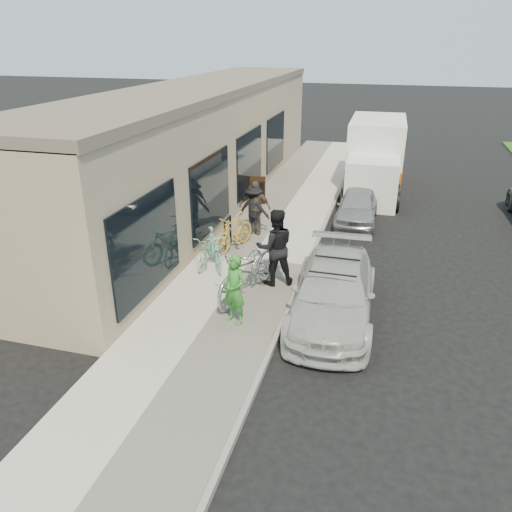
# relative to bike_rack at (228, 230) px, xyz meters

# --- Properties ---
(ground) EXTENTS (120.00, 120.00, 0.00)m
(ground) POSITION_rel_bike_rack_xyz_m (2.87, -3.63, -0.68)
(ground) COLOR black
(ground) RESTS_ON ground
(sidewalk) EXTENTS (3.00, 34.00, 0.15)m
(sidewalk) POSITION_rel_bike_rack_xyz_m (0.87, -0.63, -0.60)
(sidewalk) COLOR beige
(sidewalk) RESTS_ON ground
(curb) EXTENTS (0.12, 34.00, 0.13)m
(curb) POSITION_rel_bike_rack_xyz_m (2.42, -0.63, -0.61)
(curb) COLOR gray
(curb) RESTS_ON ground
(storefront) EXTENTS (3.60, 20.00, 4.22)m
(storefront) POSITION_rel_bike_rack_xyz_m (-2.37, 4.36, 1.45)
(storefront) COLOR tan
(storefront) RESTS_ON ground
(bike_rack) EXTENTS (0.09, 0.62, 0.88)m
(bike_rack) POSITION_rel_bike_rack_xyz_m (0.00, 0.00, 0.00)
(bike_rack) COLOR black
(bike_rack) RESTS_ON sidewalk
(sandwich_board) EXTENTS (0.69, 0.70, 0.93)m
(sandwich_board) POSITION_rel_bike_rack_xyz_m (-0.25, 4.14, -0.05)
(sandwich_board) COLOR black
(sandwich_board) RESTS_ON sidewalk
(sedan_white) EXTENTS (1.94, 4.40, 1.30)m
(sedan_white) POSITION_rel_bike_rack_xyz_m (3.40, -2.88, -0.05)
(sedan_white) COLOR #BCBBB7
(sedan_white) RESTS_ON ground
(sedan_silver) EXTENTS (1.32, 3.23, 1.10)m
(sedan_silver) POSITION_rel_bike_rack_xyz_m (3.36, 3.54, -0.13)
(sedan_silver) COLOR #9B9AA0
(sedan_silver) RESTS_ON ground
(moving_truck) EXTENTS (2.20, 5.63, 2.75)m
(moving_truck) POSITION_rel_bike_rack_xyz_m (3.64, 7.64, 0.54)
(moving_truck) COLOR white
(moving_truck) RESTS_ON ground
(tandem_bike) EXTENTS (1.46, 2.64, 1.31)m
(tandem_bike) POSITION_rel_bike_rack_xyz_m (1.40, -2.67, 0.13)
(tandem_bike) COLOR #ACACAE
(tandem_bike) RESTS_ON sidewalk
(woman_rider) EXTENTS (0.66, 0.57, 1.54)m
(woman_rider) POSITION_rel_bike_rack_xyz_m (1.46, -3.89, 0.24)
(woman_rider) COLOR #358B2E
(woman_rider) RESTS_ON sidewalk
(man_standing) EXTENTS (1.14, 1.04, 1.92)m
(man_standing) POSITION_rel_bike_rack_xyz_m (1.84, -1.88, 0.43)
(man_standing) COLOR black
(man_standing) RESTS_ON sidewalk
(cruiser_bike_a) EXTENTS (1.29, 1.66, 1.00)m
(cruiser_bike_a) POSITION_rel_bike_rack_xyz_m (0.07, -1.35, -0.03)
(cruiser_bike_a) COLOR #87C9B4
(cruiser_bike_a) RESTS_ON sidewalk
(cruiser_bike_b) EXTENTS (0.63, 1.67, 0.87)m
(cruiser_bike_b) POSITION_rel_bike_rack_xyz_m (-0.07, -1.23, -0.10)
(cruiser_bike_b) COLOR #87C9B4
(cruiser_bike_b) RESTS_ON sidewalk
(cruiser_bike_c) EXTENTS (0.99, 1.80, 1.04)m
(cruiser_bike_c) POSITION_rel_bike_rack_xyz_m (0.23, -0.09, -0.01)
(cruiser_bike_c) COLOR gold
(cruiser_bike_c) RESTS_ON sidewalk
(bystander_a) EXTENTS (1.04, 0.68, 1.51)m
(bystander_a) POSITION_rel_bike_rack_xyz_m (0.41, 1.32, 0.23)
(bystander_a) COLOR black
(bystander_a) RESTS_ON sidewalk
(bystander_b) EXTENTS (0.98, 0.44, 1.65)m
(bystander_b) POSITION_rel_bike_rack_xyz_m (0.44, 1.30, 0.30)
(bystander_b) COLOR brown
(bystander_b) RESTS_ON sidewalk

